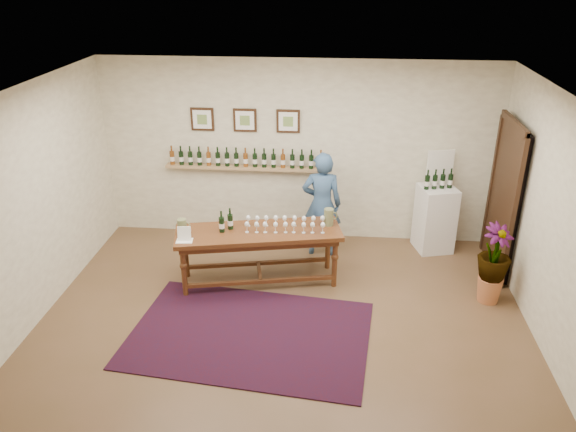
# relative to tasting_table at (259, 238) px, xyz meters

# --- Properties ---
(ground) EXTENTS (6.00, 6.00, 0.00)m
(ground) POSITION_rel_tasting_table_xyz_m (0.42, -0.99, -0.66)
(ground) COLOR brown
(ground) RESTS_ON ground
(room_shell) EXTENTS (6.00, 6.00, 6.00)m
(room_shell) POSITION_rel_tasting_table_xyz_m (2.53, 0.86, 0.46)
(room_shell) COLOR white
(room_shell) RESTS_ON ground
(rug) EXTENTS (2.99, 2.16, 0.01)m
(rug) POSITION_rel_tasting_table_xyz_m (0.05, -1.23, -0.66)
(rug) COLOR #3F0B10
(rug) RESTS_ON ground
(tasting_table) EXTENTS (2.30, 1.14, 0.78)m
(tasting_table) POSITION_rel_tasting_table_xyz_m (0.00, 0.00, 0.00)
(tasting_table) COLOR #402210
(tasting_table) RESTS_ON ground
(table_glasses) EXTENTS (1.18, 0.36, 0.16)m
(table_glasses) POSITION_rel_tasting_table_xyz_m (0.35, 0.07, 0.20)
(table_glasses) COLOR white
(table_glasses) RESTS_ON tasting_table
(table_bottles) EXTENTS (0.30, 0.21, 0.29)m
(table_bottles) POSITION_rel_tasting_table_xyz_m (-0.43, -0.03, 0.26)
(table_bottles) COLOR black
(table_bottles) RESTS_ON tasting_table
(pitcher_left) EXTENTS (0.17, 0.17, 0.22)m
(pitcher_left) POSITION_rel_tasting_table_xyz_m (-0.97, -0.21, 0.23)
(pitcher_left) COLOR #686F45
(pitcher_left) RESTS_ON tasting_table
(pitcher_right) EXTENTS (0.18, 0.18, 0.24)m
(pitcher_right) POSITION_rel_tasting_table_xyz_m (0.93, 0.26, 0.24)
(pitcher_right) COLOR #686F45
(pitcher_right) RESTS_ON tasting_table
(menu_card) EXTENTS (0.22, 0.17, 0.19)m
(menu_card) POSITION_rel_tasting_table_xyz_m (-0.90, -0.37, 0.21)
(menu_card) COLOR white
(menu_card) RESTS_ON tasting_table
(display_pedestal) EXTENTS (0.62, 0.62, 1.01)m
(display_pedestal) POSITION_rel_tasting_table_xyz_m (2.52, 1.21, -0.16)
(display_pedestal) COLOR white
(display_pedestal) RESTS_ON ground
(pedestal_bottles) EXTENTS (0.31, 0.15, 0.30)m
(pedestal_bottles) POSITION_rel_tasting_table_xyz_m (2.50, 1.17, 0.49)
(pedestal_bottles) COLOR black
(pedestal_bottles) RESTS_ON display_pedestal
(info_sign) EXTENTS (0.40, 0.12, 0.56)m
(info_sign) POSITION_rel_tasting_table_xyz_m (2.53, 1.33, 0.63)
(info_sign) COLOR white
(info_sign) RESTS_ON display_pedestal
(potted_plant) EXTENTS (0.68, 0.68, 0.93)m
(potted_plant) POSITION_rel_tasting_table_xyz_m (3.04, -0.21, -0.12)
(potted_plant) COLOR #B6683C
(potted_plant) RESTS_ON ground
(person) EXTENTS (0.59, 0.40, 1.60)m
(person) POSITION_rel_tasting_table_xyz_m (0.81, 0.90, 0.14)
(person) COLOR #34537B
(person) RESTS_ON ground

